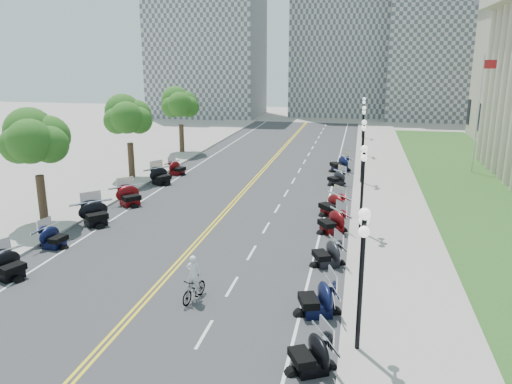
# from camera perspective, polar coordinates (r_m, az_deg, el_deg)

# --- Properties ---
(ground) EXTENTS (160.00, 160.00, 0.00)m
(ground) POSITION_cam_1_polar(r_m,az_deg,el_deg) (26.55, -7.31, -6.39)
(ground) COLOR gray
(road) EXTENTS (16.00, 90.00, 0.01)m
(road) POSITION_cam_1_polar(r_m,az_deg,el_deg) (35.65, -2.10, -0.69)
(road) COLOR #333335
(road) RESTS_ON ground
(centerline_yellow_a) EXTENTS (0.12, 90.00, 0.00)m
(centerline_yellow_a) POSITION_cam_1_polar(r_m,az_deg,el_deg) (35.68, -2.29, -0.66)
(centerline_yellow_a) COLOR yellow
(centerline_yellow_a) RESTS_ON road
(centerline_yellow_b) EXTENTS (0.12, 90.00, 0.00)m
(centerline_yellow_b) POSITION_cam_1_polar(r_m,az_deg,el_deg) (35.62, -1.91, -0.68)
(centerline_yellow_b) COLOR yellow
(centerline_yellow_b) RESTS_ON road
(edge_line_north) EXTENTS (0.12, 90.00, 0.00)m
(edge_line_north) POSITION_cam_1_polar(r_m,az_deg,el_deg) (34.72, 8.21, -1.25)
(edge_line_north) COLOR white
(edge_line_north) RESTS_ON road
(edge_line_south) EXTENTS (0.12, 90.00, 0.00)m
(edge_line_south) POSITION_cam_1_polar(r_m,az_deg,el_deg) (37.66, -11.60, -0.12)
(edge_line_south) COLOR white
(edge_line_south) RESTS_ON road
(lane_dash_4) EXTENTS (0.12, 2.00, 0.00)m
(lane_dash_4) POSITION_cam_1_polar(r_m,az_deg,el_deg) (18.78, -5.93, -15.85)
(lane_dash_4) COLOR white
(lane_dash_4) RESTS_ON road
(lane_dash_5) EXTENTS (0.12, 2.00, 0.00)m
(lane_dash_5) POSITION_cam_1_polar(r_m,az_deg,el_deg) (22.16, -2.75, -10.71)
(lane_dash_5) COLOR white
(lane_dash_5) RESTS_ON road
(lane_dash_6) EXTENTS (0.12, 2.00, 0.00)m
(lane_dash_6) POSITION_cam_1_polar(r_m,az_deg,el_deg) (25.72, -0.51, -6.94)
(lane_dash_6) COLOR white
(lane_dash_6) RESTS_ON road
(lane_dash_7) EXTENTS (0.12, 2.00, 0.00)m
(lane_dash_7) POSITION_cam_1_polar(r_m,az_deg,el_deg) (29.40, 1.16, -4.10)
(lane_dash_7) COLOR white
(lane_dash_7) RESTS_ON road
(lane_dash_8) EXTENTS (0.12, 2.00, 0.00)m
(lane_dash_8) POSITION_cam_1_polar(r_m,az_deg,el_deg) (33.15, 2.45, -1.89)
(lane_dash_8) COLOR white
(lane_dash_8) RESTS_ON road
(lane_dash_9) EXTENTS (0.12, 2.00, 0.00)m
(lane_dash_9) POSITION_cam_1_polar(r_m,az_deg,el_deg) (36.95, 3.47, -0.13)
(lane_dash_9) COLOR white
(lane_dash_9) RESTS_ON road
(lane_dash_10) EXTENTS (0.12, 2.00, 0.00)m
(lane_dash_10) POSITION_cam_1_polar(r_m,az_deg,el_deg) (40.79, 4.30, 1.30)
(lane_dash_10) COLOR white
(lane_dash_10) RESTS_ON road
(lane_dash_11) EXTENTS (0.12, 2.00, 0.00)m
(lane_dash_11) POSITION_cam_1_polar(r_m,az_deg,el_deg) (44.66, 4.98, 2.48)
(lane_dash_11) COLOR white
(lane_dash_11) RESTS_ON road
(lane_dash_12) EXTENTS (0.12, 2.00, 0.00)m
(lane_dash_12) POSITION_cam_1_polar(r_m,az_deg,el_deg) (48.55, 5.56, 3.48)
(lane_dash_12) COLOR white
(lane_dash_12) RESTS_ON road
(lane_dash_13) EXTENTS (0.12, 2.00, 0.00)m
(lane_dash_13) POSITION_cam_1_polar(r_m,az_deg,el_deg) (52.45, 6.05, 4.32)
(lane_dash_13) COLOR white
(lane_dash_13) RESTS_ON road
(lane_dash_14) EXTENTS (0.12, 2.00, 0.00)m
(lane_dash_14) POSITION_cam_1_polar(r_m,az_deg,el_deg) (56.37, 6.48, 5.05)
(lane_dash_14) COLOR white
(lane_dash_14) RESTS_ON road
(lane_dash_15) EXTENTS (0.12, 2.00, 0.00)m
(lane_dash_15) POSITION_cam_1_polar(r_m,az_deg,el_deg) (60.30, 6.85, 5.68)
(lane_dash_15) COLOR white
(lane_dash_15) RESTS_ON road
(lane_dash_16) EXTENTS (0.12, 2.00, 0.00)m
(lane_dash_16) POSITION_cam_1_polar(r_m,az_deg,el_deg) (64.24, 7.18, 6.24)
(lane_dash_16) COLOR white
(lane_dash_16) RESTS_ON road
(lane_dash_17) EXTENTS (0.12, 2.00, 0.00)m
(lane_dash_17) POSITION_cam_1_polar(r_m,az_deg,el_deg) (68.19, 7.46, 6.73)
(lane_dash_17) COLOR white
(lane_dash_17) RESTS_ON road
(lane_dash_18) EXTENTS (0.12, 2.00, 0.00)m
(lane_dash_18) POSITION_cam_1_polar(r_m,az_deg,el_deg) (72.14, 7.72, 7.16)
(lane_dash_18) COLOR white
(lane_dash_18) RESTS_ON road
(lane_dash_19) EXTENTS (0.12, 2.00, 0.00)m
(lane_dash_19) POSITION_cam_1_polar(r_m,az_deg,el_deg) (76.10, 7.95, 7.56)
(lane_dash_19) COLOR white
(lane_dash_19) RESTS_ON road
(sidewalk_north) EXTENTS (5.00, 90.00, 0.15)m
(sidewalk_north) POSITION_cam_1_polar(r_m,az_deg,el_deg) (34.72, 14.98, -1.51)
(sidewalk_north) COLOR #9E9991
(sidewalk_north) RESTS_ON ground
(sidewalk_south) EXTENTS (5.00, 90.00, 0.15)m
(sidewalk_south) POSITION_cam_1_polar(r_m,az_deg,el_deg) (39.43, -17.09, 0.29)
(sidewalk_south) COLOR #9E9991
(sidewalk_south) RESTS_ON ground
(lawn) EXTENTS (9.00, 60.00, 0.10)m
(lawn) POSITION_cam_1_polar(r_m,az_deg,el_deg) (43.39, 23.73, 0.94)
(lawn) COLOR #356023
(lawn) RESTS_ON ground
(distant_block_a) EXTENTS (18.00, 14.00, 26.00)m
(distant_block_a) POSITION_cam_1_polar(r_m,az_deg,el_deg) (89.35, -5.55, 17.05)
(distant_block_a) COLOR gray
(distant_block_a) RESTS_ON ground
(distant_block_b) EXTENTS (16.00, 12.00, 30.00)m
(distant_block_b) POSITION_cam_1_polar(r_m,az_deg,el_deg) (91.58, 9.59, 18.12)
(distant_block_b) COLOR gray
(distant_block_b) RESTS_ON ground
(distant_block_c) EXTENTS (20.00, 14.00, 22.00)m
(distant_block_c) POSITION_cam_1_polar(r_m,az_deg,el_deg) (89.38, 21.39, 14.85)
(distant_block_c) COLOR gray
(distant_block_c) RESTS_ON ground
(street_lamp_1) EXTENTS (0.50, 1.20, 4.90)m
(street_lamp_1) POSITION_cam_1_polar(r_m,az_deg,el_deg) (16.84, 11.89, -9.96)
(street_lamp_1) COLOR black
(street_lamp_1) RESTS_ON sidewalk_north
(street_lamp_2) EXTENTS (0.50, 1.20, 4.90)m
(street_lamp_2) POSITION_cam_1_polar(r_m,az_deg,el_deg) (28.20, 12.03, 0.23)
(street_lamp_2) COLOR black
(street_lamp_2) RESTS_ON sidewalk_north
(street_lamp_3) EXTENTS (0.50, 1.20, 4.90)m
(street_lamp_3) POSITION_cam_1_polar(r_m,az_deg,el_deg) (39.93, 12.09, 4.51)
(street_lamp_3) COLOR black
(street_lamp_3) RESTS_ON sidewalk_north
(street_lamp_4) EXTENTS (0.50, 1.20, 4.90)m
(street_lamp_4) POSITION_cam_1_polar(r_m,az_deg,el_deg) (51.79, 12.13, 6.84)
(street_lamp_4) COLOR black
(street_lamp_4) RESTS_ON sidewalk_north
(street_lamp_5) EXTENTS (0.50, 1.20, 4.90)m
(street_lamp_5) POSITION_cam_1_polar(r_m,az_deg,el_deg) (63.70, 12.15, 8.30)
(street_lamp_5) COLOR black
(street_lamp_5) RESTS_ON sidewalk_north
(flagpole) EXTENTS (1.10, 0.20, 10.00)m
(flagpole) POSITION_cam_1_polar(r_m,az_deg,el_deg) (46.57, 24.02, 7.99)
(flagpole) COLOR silver
(flagpole) RESTS_ON ground
(tree_2) EXTENTS (4.80, 4.80, 9.20)m
(tree_2) POSITION_cam_1_polar(r_m,az_deg,el_deg) (31.62, -23.84, 4.84)
(tree_2) COLOR #235619
(tree_2) RESTS_ON sidewalk_south
(tree_3) EXTENTS (4.80, 4.80, 9.20)m
(tree_3) POSITION_cam_1_polar(r_m,az_deg,el_deg) (41.85, -14.35, 7.82)
(tree_3) COLOR #235619
(tree_3) RESTS_ON sidewalk_south
(tree_4) EXTENTS (4.80, 4.80, 9.20)m
(tree_4) POSITION_cam_1_polar(r_m,az_deg,el_deg) (52.83, -8.62, 9.50)
(tree_4) COLOR #235619
(tree_4) RESTS_ON sidewalk_south
(motorcycle_n_3) EXTENTS (2.53, 2.53, 1.31)m
(motorcycle_n_3) POSITION_cam_1_polar(r_m,az_deg,el_deg) (16.61, 6.22, -17.74)
(motorcycle_n_3) COLOR black
(motorcycle_n_3) RESTS_ON road
(motorcycle_n_4) EXTENTS (2.61, 2.61, 1.45)m
(motorcycle_n_4) POSITION_cam_1_polar(r_m,az_deg,el_deg) (19.80, 6.99, -11.82)
(motorcycle_n_4) COLOR black
(motorcycle_n_4) RESTS_ON road
(motorcycle_n_5) EXTENTS (2.57, 2.57, 1.36)m
(motorcycle_n_5) POSITION_cam_1_polar(r_m,az_deg,el_deg) (24.24, 8.15, -6.82)
(motorcycle_n_5) COLOR black
(motorcycle_n_5) RESTS_ON road
(motorcycle_n_6) EXTENTS (2.83, 2.83, 1.43)m
(motorcycle_n_6) POSITION_cam_1_polar(r_m,az_deg,el_deg) (28.73, 8.67, -3.25)
(motorcycle_n_6) COLOR #590A0C
(motorcycle_n_6) RESTS_ON road
(motorcycle_n_7) EXTENTS (2.95, 2.95, 1.47)m
(motorcycle_n_7) POSITION_cam_1_polar(r_m,az_deg,el_deg) (31.99, 8.68, -1.33)
(motorcycle_n_7) COLOR #590A0C
(motorcycle_n_7) RESTS_ON road
(motorcycle_n_9) EXTENTS (2.50, 2.50, 1.24)m
(motorcycle_n_9) POSITION_cam_1_polar(r_m,az_deg,el_deg) (39.71, 9.20, 1.67)
(motorcycle_n_9) COLOR black
(motorcycle_n_9) RESTS_ON road
(motorcycle_n_10) EXTENTS (2.99, 2.99, 1.55)m
(motorcycle_n_10) POSITION_cam_1_polar(r_m,az_deg,el_deg) (44.54, 9.55, 3.30)
(motorcycle_n_10) COLOR black
(motorcycle_n_10) RESTS_ON road
(motorcycle_s_4) EXTENTS (2.56, 2.56, 1.39)m
(motorcycle_s_4) POSITION_cam_1_polar(r_m,az_deg,el_deg) (25.25, -26.49, -7.36)
(motorcycle_s_4) COLOR black
(motorcycle_s_4) RESTS_ON road
(motorcycle_s_5) EXTENTS (2.01, 2.01, 1.26)m
(motorcycle_s_5) POSITION_cam_1_polar(r_m,az_deg,el_deg) (28.29, -22.14, -4.69)
(motorcycle_s_5) COLOR black
(motorcycle_s_5) RESTS_ON road
(motorcycle_s_6) EXTENTS (3.15, 3.15, 1.56)m
(motorcycle_s_6) POSITION_cam_1_polar(r_m,az_deg,el_deg) (31.19, -17.93, -2.24)
(motorcycle_s_6) COLOR black
(motorcycle_s_6) RESTS_ON road
(motorcycle_s_7) EXTENTS (3.00, 3.00, 1.49)m
(motorcycle_s_7) POSITION_cam_1_polar(r_m,az_deg,el_deg) (34.74, -14.26, -0.30)
(motorcycle_s_7) COLOR #590A0C
(motorcycle_s_7) RESTS_ON road
(motorcycle_s_8) EXTENTS (2.91, 2.91, 1.47)m
(motorcycle_s_8) POSITION_cam_1_polar(r_m,az_deg,el_deg) (40.14, -10.81, 1.91)
(motorcycle_s_8) COLOR black
(motorcycle_s_8) RESTS_ON road
(motorcycle_s_9) EXTENTS (2.28, 2.28, 1.29)m
(motorcycle_s_9) POSITION_cam_1_polar(r_m,az_deg,el_deg) (43.26, -9.00, 2.81)
(motorcycle_s_9) COLOR #590A0C
(motorcycle_s_9) RESTS_ON road
(bicycle) EXTENTS (0.87, 1.77, 1.02)m
(bicycle) POSITION_cam_1_polar(r_m,az_deg,el_deg) (20.90, -7.10, -10.96)
(bicycle) COLOR #A51414
(bicycle) RESTS_ON road
(cyclist_rider) EXTENTS (0.60, 0.39, 1.63)m
(cyclist_rider) POSITION_cam_1_polar(r_m,az_deg,el_deg) (20.36, -7.22, -7.59)
(cyclist_rider) COLOR silver
(cyclist_rider) RESTS_ON bicycle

